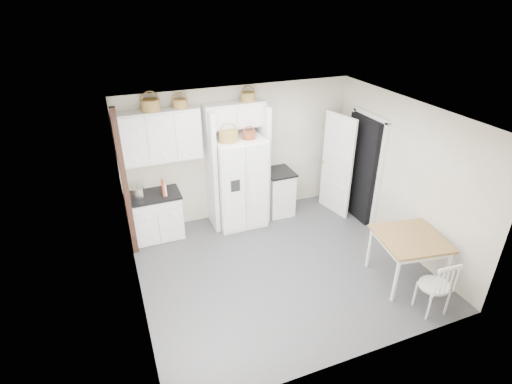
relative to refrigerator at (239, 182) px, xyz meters
name	(u,v)px	position (x,y,z in m)	size (l,w,h in m)	color
floor	(281,267)	(0.15, -1.61, -0.88)	(4.50, 4.50, 0.00)	#545455
ceiling	(286,116)	(0.15, -1.61, 1.72)	(4.50, 4.50, 0.00)	white
wall_back	(240,153)	(0.15, 0.39, 0.42)	(4.50, 4.50, 0.00)	#B9AB8D
wall_left	(131,228)	(-2.10, -1.61, 0.42)	(4.00, 4.00, 0.00)	#B9AB8D
wall_right	(403,176)	(2.40, -1.61, 0.42)	(4.00, 4.00, 0.00)	#B9AB8D
refrigerator	(239,182)	(0.00, 0.00, 0.00)	(0.91, 0.73, 1.75)	white
base_cab_left	(156,217)	(-1.60, 0.09, -0.46)	(0.91, 0.57, 0.84)	silver
base_cab_right	(278,193)	(0.86, 0.09, -0.44)	(0.50, 0.60, 0.88)	silver
dining_table	(407,258)	(1.85, -2.59, -0.48)	(0.95, 0.95, 0.80)	brown
windsor_chair	(434,285)	(1.74, -3.29, -0.43)	(0.44, 0.40, 0.90)	silver
counter_left	(153,196)	(-1.60, 0.09, -0.02)	(0.94, 0.61, 0.04)	black
counter_right	(279,172)	(0.86, 0.09, 0.03)	(0.54, 0.64, 0.04)	black
toaster	(135,193)	(-1.90, 0.04, 0.10)	(0.30, 0.17, 0.21)	silver
cookbook_red	(163,188)	(-1.42, 0.01, 0.13)	(0.04, 0.17, 0.26)	#B13D21
cookbook_cream	(165,189)	(-1.39, 0.01, 0.12)	(0.03, 0.15, 0.23)	silver
basket_upper_b	(151,105)	(-1.43, 0.22, 1.57)	(0.31, 0.31, 0.18)	brown
basket_upper_c	(180,103)	(-0.95, 0.22, 1.55)	(0.25, 0.25, 0.15)	brown
basket_bridge_b	(248,97)	(0.27, 0.22, 1.55)	(0.27, 0.27, 0.15)	brown
basket_fridge_a	(228,137)	(-0.22, -0.10, 0.97)	(0.34, 0.34, 0.18)	brown
basket_fridge_b	(249,135)	(0.17, -0.10, 0.94)	(0.24, 0.24, 0.13)	brown
upper_cabinet	(160,136)	(-1.35, 0.22, 1.02)	(1.40, 0.34, 0.90)	silver
bridge_cabinet	(234,115)	(0.00, 0.22, 1.25)	(1.12, 0.34, 0.45)	silver
fridge_panel_left	(211,171)	(-0.51, 0.09, 0.27)	(0.08, 0.60, 2.30)	silver
fridge_panel_right	(263,163)	(0.51, 0.09, 0.27)	(0.08, 0.60, 2.30)	silver
trim_post	(125,186)	(-2.05, -0.26, 0.42)	(0.09, 0.09, 2.60)	black
doorway_void	(362,169)	(2.31, -0.61, 0.15)	(0.18, 0.85, 2.05)	black
door_slab	(337,165)	(1.95, -0.28, 0.15)	(0.80, 0.04, 2.05)	white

